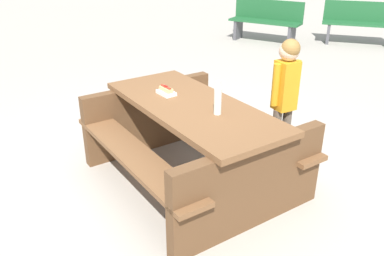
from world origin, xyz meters
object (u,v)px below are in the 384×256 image
at_px(soda_bottle, 218,99).
at_px(child_in_coat, 286,86).
at_px(hotdog_tray, 166,91).
at_px(park_bench_near, 361,22).
at_px(park_bench_mid, 266,20).
at_px(picnic_table, 192,136).

bearing_deg(soda_bottle, child_in_coat, -85.51).
xyz_separation_m(soda_bottle, hotdog_tray, (0.61, 0.08, -0.10)).
relative_size(soda_bottle, park_bench_near, 0.19).
bearing_deg(park_bench_mid, park_bench_near, -134.53).
xyz_separation_m(hotdog_tray, park_bench_mid, (3.12, -4.62, -0.33)).
relative_size(child_in_coat, park_bench_mid, 0.79).
xyz_separation_m(child_in_coat, park_bench_mid, (3.66, -3.65, -0.33)).
bearing_deg(soda_bottle, park_bench_mid, -50.58).
bearing_deg(hotdog_tray, park_bench_mid, -55.95).
relative_size(picnic_table, park_bench_near, 1.29).
bearing_deg(child_in_coat, picnic_table, 76.32).
distance_m(picnic_table, park_bench_mid, 5.72).
height_order(picnic_table, child_in_coat, child_in_coat).
height_order(hotdog_tray, park_bench_near, park_bench_near).
height_order(child_in_coat, park_bench_mid, child_in_coat).
distance_m(park_bench_near, park_bench_mid, 1.92).
bearing_deg(picnic_table, park_bench_mid, -53.04).
bearing_deg(child_in_coat, hotdog_tray, 60.65).
bearing_deg(picnic_table, hotdog_tray, 8.25).
bearing_deg(park_bench_mid, soda_bottle, 129.42).
bearing_deg(hotdog_tray, picnic_table, -171.75).
height_order(picnic_table, hotdog_tray, hotdog_tray).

